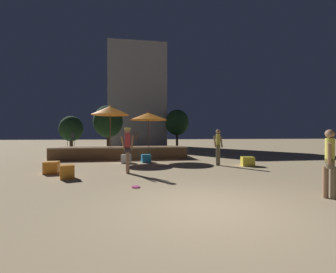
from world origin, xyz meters
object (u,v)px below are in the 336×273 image
(bistro_chair_0, at_px, (136,138))
(cube_seat_1, at_px, (146,158))
(person_0, at_px, (128,147))
(cube_seat_3, at_px, (67,172))
(cube_seat_2, at_px, (248,161))
(frisbee_disc, at_px, (136,187))
(cube_seat_4, at_px, (126,159))
(person_2, at_px, (330,161))
(background_tree_2, at_px, (71,129))
(background_tree_0, at_px, (108,122))
(patio_umbrella_1, at_px, (148,116))
(person_1, at_px, (218,145))
(patio_umbrella_0, at_px, (110,111))
(background_tree_1, at_px, (177,123))
(bistro_chair_1, at_px, (72,138))
(cube_seat_0, at_px, (52,167))

(bistro_chair_0, bearing_deg, cube_seat_1, 94.71)
(person_0, height_order, bistro_chair_0, person_0)
(cube_seat_3, height_order, bistro_chair_0, bistro_chair_0)
(cube_seat_2, xyz_separation_m, frisbee_disc, (-5.53, -3.69, -0.20))
(cube_seat_4, bearing_deg, person_2, -55.93)
(person_0, distance_m, background_tree_2, 12.83)
(background_tree_0, bearing_deg, bistro_chair_0, -67.45)
(patio_umbrella_1, relative_size, person_1, 1.64)
(person_0, xyz_separation_m, frisbee_disc, (0.30, -2.45, -1.04))
(patio_umbrella_0, height_order, patio_umbrella_1, patio_umbrella_0)
(person_2, height_order, background_tree_2, background_tree_2)
(cube_seat_1, distance_m, cube_seat_3, 5.15)
(cube_seat_2, height_order, person_1, person_1)
(cube_seat_2, xyz_separation_m, person_0, (-5.82, -1.24, 0.84))
(cube_seat_1, bearing_deg, background_tree_1, 72.00)
(patio_umbrella_0, xyz_separation_m, frisbee_disc, (1.45, -7.27, -2.98))
(cube_seat_3, relative_size, cube_seat_4, 1.08)
(patio_umbrella_0, relative_size, person_1, 1.85)
(bistro_chair_1, distance_m, background_tree_1, 14.06)
(cube_seat_3, bearing_deg, cube_seat_2, 13.92)
(cube_seat_3, bearing_deg, patio_umbrella_0, 80.30)
(cube_seat_3, xyz_separation_m, bistro_chair_0, (2.49, 7.37, 1.08))
(cube_seat_4, bearing_deg, cube_seat_1, 8.16)
(cube_seat_4, xyz_separation_m, person_2, (5.14, -7.61, 0.68))
(cube_seat_2, bearing_deg, person_1, 164.92)
(cube_seat_3, relative_size, background_tree_1, 0.13)
(person_2, height_order, bistro_chair_0, person_2)
(bistro_chair_1, height_order, background_tree_1, background_tree_1)
(person_0, xyz_separation_m, person_1, (4.43, 1.62, -0.06))
(cube_seat_0, distance_m, background_tree_2, 11.53)
(bistro_chair_1, bearing_deg, background_tree_2, 145.09)
(cube_seat_3, distance_m, background_tree_2, 12.92)
(cube_seat_0, xyz_separation_m, bistro_chair_0, (3.42, 6.14, 1.09))
(patio_umbrella_0, height_order, person_2, patio_umbrella_0)
(bistro_chair_1, bearing_deg, cube_seat_0, -42.79)
(person_0, bearing_deg, background_tree_2, 15.91)
(patio_umbrella_1, height_order, bistro_chair_1, patio_umbrella_1)
(patio_umbrella_1, xyz_separation_m, cube_seat_4, (-1.32, -1.44, -2.43))
(bistro_chair_0, bearing_deg, background_tree_1, -120.11)
(cube_seat_0, bearing_deg, background_tree_0, 85.86)
(person_0, xyz_separation_m, bistro_chair_1, (-3.82, 6.67, 0.26))
(patio_umbrella_1, relative_size, cube_seat_2, 4.27)
(patio_umbrella_1, xyz_separation_m, background_tree_1, (4.23, 12.43, 0.28))
(person_0, relative_size, background_tree_0, 0.43)
(bistro_chair_0, relative_size, background_tree_1, 0.20)
(patio_umbrella_1, bearing_deg, cube_seat_2, -36.83)
(cube_seat_1, relative_size, background_tree_1, 0.12)
(bistro_chair_0, xyz_separation_m, background_tree_1, (4.99, 10.52, 1.62))
(person_0, relative_size, bistro_chair_0, 2.04)
(cube_seat_1, height_order, person_2, person_2)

